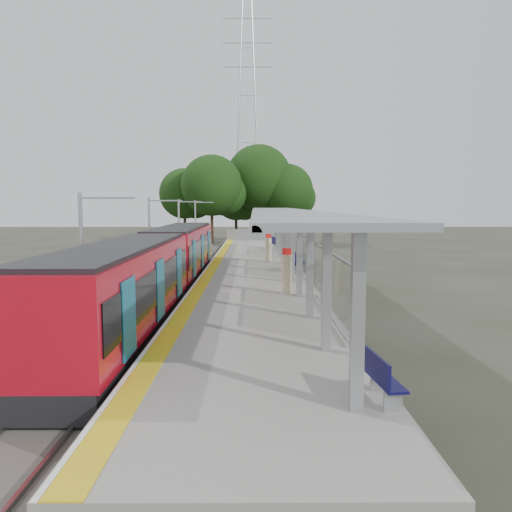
{
  "coord_description": "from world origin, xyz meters",
  "views": [
    {
      "loc": [
        0.03,
        -11.28,
        4.97
      ],
      "look_at": [
        0.15,
        14.49,
        2.3
      ],
      "focal_mm": 35.0,
      "sensor_mm": 36.0,
      "label": 1
    }
  ],
  "objects": [
    {
      "name": "bench_far",
      "position": [
        1.91,
        33.07,
        1.58
      ],
      "size": [
        0.85,
        1.67,
        1.09
      ],
      "rotation": [
        0.0,
        0.0,
        0.24
      ],
      "color": "#100D45",
      "rests_on": "platform"
    },
    {
      "name": "trackbed",
      "position": [
        -4.5,
        20.0,
        0.12
      ],
      "size": [
        3.0,
        70.0,
        0.24
      ],
      "primitive_type": "cube",
      "color": "#59544C",
      "rests_on": "ground"
    },
    {
      "name": "info_pillar_far",
      "position": [
        1.06,
        23.21,
        1.84
      ],
      "size": [
        0.44,
        0.44,
        1.95
      ],
      "rotation": [
        0.0,
        0.0,
        0.19
      ],
      "color": "beige",
      "rests_on": "platform"
    },
    {
      "name": "tree_cluster",
      "position": [
        -1.66,
        52.7,
        7.24
      ],
      "size": [
        19.73,
        13.84,
        12.65
      ],
      "color": "#382316",
      "rests_on": "ground"
    },
    {
      "name": "train",
      "position": [
        -4.5,
        12.51,
        2.05
      ],
      "size": [
        2.74,
        27.6,
        3.62
      ],
      "color": "black",
      "rests_on": "ground"
    },
    {
      "name": "platform",
      "position": [
        0.0,
        20.0,
        0.5
      ],
      "size": [
        6.0,
        50.0,
        1.0
      ],
      "primitive_type": "cube",
      "color": "gray",
      "rests_on": "ground"
    },
    {
      "name": "pylon",
      "position": [
        -1.0,
        73.0,
        19.0
      ],
      "size": [
        8.0,
        4.0,
        38.0
      ],
      "primitive_type": null,
      "color": "#9EA0A5",
      "rests_on": "ground"
    },
    {
      "name": "ground",
      "position": [
        0.0,
        0.0,
        0.0
      ],
      "size": [
        200.0,
        200.0,
        0.0
      ],
      "primitive_type": "plane",
      "color": "#474438",
      "rests_on": "ground"
    },
    {
      "name": "bench_mid",
      "position": [
        2.6,
        18.0,
        1.61
      ],
      "size": [
        0.95,
        1.76,
        1.15
      ],
      "rotation": [
        0.0,
        0.0,
        -0.27
      ],
      "color": "#100D45",
      "rests_on": "platform"
    },
    {
      "name": "info_pillar_near",
      "position": [
        1.5,
        10.67,
        1.88
      ],
      "size": [
        0.46,
        0.46,
        2.04
      ],
      "rotation": [
        0.0,
        0.0,
        -0.32
      ],
      "color": "beige",
      "rests_on": "platform"
    },
    {
      "name": "canopy",
      "position": [
        1.61,
        16.19,
        4.2
      ],
      "size": [
        3.27,
        38.0,
        3.66
      ],
      "color": "#9EA0A5",
      "rests_on": "platform"
    },
    {
      "name": "catenary_masts",
      "position": [
        -6.22,
        19.0,
        2.91
      ],
      "size": [
        2.08,
        48.16,
        5.4
      ],
      "color": "#9EA0A5",
      "rests_on": "ground"
    },
    {
      "name": "end_fence",
      "position": [
        0.0,
        44.95,
        1.6
      ],
      "size": [
        6.0,
        0.1,
        1.2
      ],
      "primitive_type": "cube",
      "color": "#9EA0A5",
      "rests_on": "platform"
    },
    {
      "name": "tactile_strip",
      "position": [
        -2.55,
        20.0,
        1.01
      ],
      "size": [
        0.6,
        50.0,
        0.02
      ],
      "primitive_type": "cube",
      "color": "yellow",
      "rests_on": "platform"
    },
    {
      "name": "bench_near",
      "position": [
        2.62,
        -1.53,
        1.5
      ],
      "size": [
        0.57,
        1.42,
        0.95
      ],
      "rotation": [
        0.0,
        0.0,
        0.11
      ],
      "color": "#100D45",
      "rests_on": "platform"
    },
    {
      "name": "litter_bin",
      "position": [
        2.33,
        18.17,
        1.42
      ],
      "size": [
        0.44,
        0.44,
        0.84
      ],
      "primitive_type": "cylinder",
      "rotation": [
        0.0,
        0.0,
        -0.07
      ],
      "color": "#9EA0A5",
      "rests_on": "platform"
    }
  ]
}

